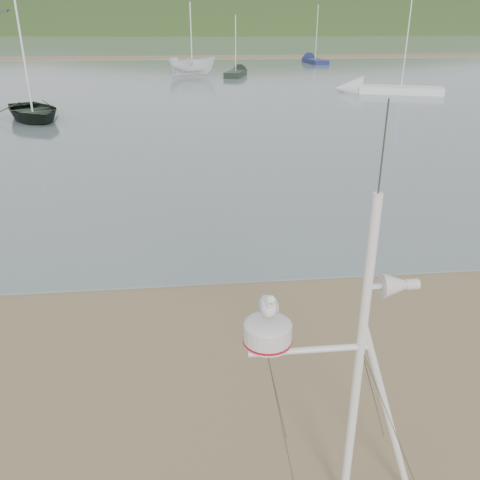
{
  "coord_description": "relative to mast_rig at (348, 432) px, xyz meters",
  "views": [
    {
      "loc": [
        0.98,
        -5.02,
        4.91
      ],
      "look_at": [
        1.64,
        1.0,
        2.28
      ],
      "focal_mm": 38.0,
      "sensor_mm": 36.0,
      "label": 1
    }
  ],
  "objects": [
    {
      "name": "ground",
      "position": [
        -2.5,
        1.2,
        -1.05
      ],
      "size": [
        560.0,
        560.0,
        0.0
      ],
      "primitive_type": "plane",
      "color": "olive",
      "rests_on": "ground"
    },
    {
      "name": "water",
      "position": [
        -2.5,
        133.2,
        -1.03
      ],
      "size": [
        560.0,
        256.0,
        0.04
      ],
      "primitive_type": "cube",
      "color": "slate",
      "rests_on": "ground"
    },
    {
      "name": "sandbar",
      "position": [
        -2.5,
        71.2,
        -0.98
      ],
      "size": [
        560.0,
        7.0,
        0.07
      ],
      "primitive_type": "cube",
      "color": "olive",
      "rests_on": "water"
    },
    {
      "name": "hill_ridge",
      "position": [
        16.02,
        236.2,
        -20.75
      ],
      "size": [
        620.0,
        180.0,
        80.0
      ],
      "color": "#253D19",
      "rests_on": "ground"
    },
    {
      "name": "far_cottages",
      "position": [
        0.5,
        197.2,
        2.95
      ],
      "size": [
        294.4,
        6.3,
        8.0
      ],
      "color": "white",
      "rests_on": "ground"
    },
    {
      "name": "mast_rig",
      "position": [
        0.0,
        0.0,
        0.0
      ],
      "size": [
        1.93,
        2.07,
        4.37
      ],
      "color": "silver",
      "rests_on": "ground"
    },
    {
      "name": "boat_dark",
      "position": [
        -9.38,
        24.14,
        1.41
      ],
      "size": [
        3.52,
        2.56,
        4.85
      ],
      "primitive_type": "imported",
      "rotation": [
        0.0,
        0.0,
        0.51
      ],
      "color": "black",
      "rests_on": "water"
    },
    {
      "name": "boat_white",
      "position": [
        -0.58,
        46.27,
        1.27
      ],
      "size": [
        2.23,
        2.2,
        4.58
      ],
      "primitive_type": "imported",
      "rotation": [
        0.0,
        0.0,
        1.24
      ],
      "color": "white",
      "rests_on": "water"
    },
    {
      "name": "sailboat_blue_far",
      "position": [
        14.29,
        61.2,
        -0.75
      ],
      "size": [
        2.24,
        7.17,
        7.01
      ],
      "color": "#161D4D",
      "rests_on": "ground"
    },
    {
      "name": "sailboat_dark_mid",
      "position": [
        3.8,
        46.49,
        -0.75
      ],
      "size": [
        2.99,
        5.82,
        5.68
      ],
      "color": "black",
      "rests_on": "ground"
    },
    {
      "name": "sailboat_white_near",
      "position": [
        11.98,
        32.81,
        -0.75
      ],
      "size": [
        7.7,
        4.41,
        7.48
      ],
      "color": "white",
      "rests_on": "ground"
    }
  ]
}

